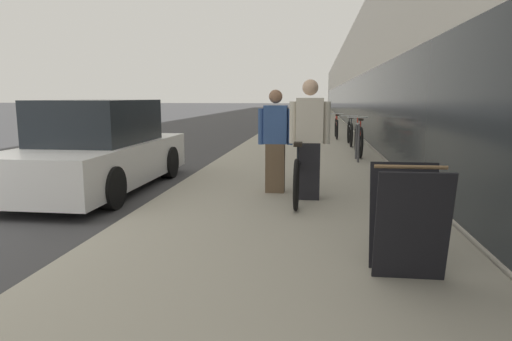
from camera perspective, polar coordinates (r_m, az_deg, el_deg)
sidewalk_slab at (r=25.01m, az=6.72°, el=5.72°), size 3.82×70.00×0.11m
storefront_facade at (r=33.62m, az=19.12°, el=10.22°), size 10.01×70.00×4.89m
tandem_bicycle at (r=6.84m, az=5.45°, el=0.17°), size 0.52×2.84×0.84m
person_rider at (r=6.40m, az=6.69°, el=3.83°), size 0.57×0.22×1.67m
person_bystander at (r=6.83m, az=2.44°, el=3.66°), size 0.52×0.20×1.53m
bike_rack_hoop at (r=10.54m, az=12.59°, el=3.99°), size 0.05×0.60×0.84m
cruiser_bike_nearest at (r=11.50m, az=12.70°, el=3.79°), size 0.52×1.82×0.93m
cruiser_bike_middle at (r=13.96m, az=11.66°, el=4.65°), size 0.52×1.80×0.87m
cruiser_bike_farthest at (r=16.25m, az=10.02°, el=5.28°), size 0.52×1.76×0.85m
sandwich_board_sign at (r=3.87m, az=18.45°, el=-5.91°), size 0.56×0.56×0.90m
parked_sedan_curbside at (r=7.99m, az=-18.95°, el=2.41°), size 1.73×4.20×1.49m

